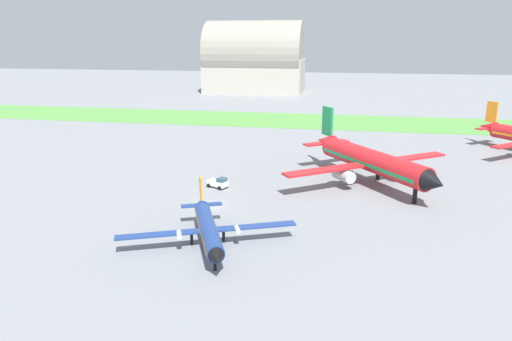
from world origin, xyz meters
The scene contains 6 objects.
ground_plane centered at (0.00, 0.00, 0.00)m, with size 600.00×600.00×0.00m, color gray.
grass_taxiway_strip centered at (0.00, 80.68, 0.04)m, with size 360.00×28.00×0.08m, color #549342.
airplane_midfield_jet centered at (24.50, 16.25, 4.37)m, with size 29.08×29.41×12.14m.
airplane_foreground_turboprop centered at (3.58, -14.14, 2.48)m, with size 21.39×18.56×6.79m.
pushback_tug_near_gate centered at (-1.45, 9.08, 0.91)m, with size 4.02×3.25×1.95m.
hangar_distant centered at (-23.75, 159.35, 14.94)m, with size 46.21×30.07×33.41m.
Camera 1 is at (19.55, -66.02, 25.23)m, focal length 32.67 mm.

